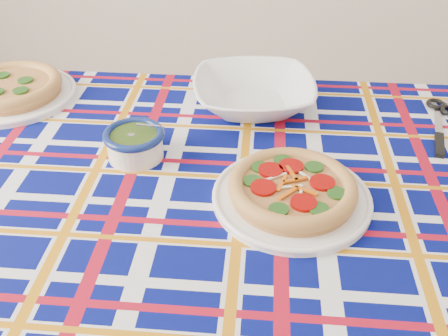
# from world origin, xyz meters

# --- Properties ---
(dining_table) EXTENTS (1.61, 1.02, 0.75)m
(dining_table) POSITION_xyz_m (-0.06, -0.01, 0.68)
(dining_table) COLOR olive
(dining_table) RESTS_ON floor
(tablecloth) EXTENTS (1.64, 1.05, 0.11)m
(tablecloth) POSITION_xyz_m (-0.06, -0.01, 0.70)
(tablecloth) COLOR #050B5E
(tablecloth) RESTS_ON dining_table
(main_focaccia_plate) EXTENTS (0.32, 0.32, 0.06)m
(main_focaccia_plate) POSITION_xyz_m (0.11, -0.03, 0.78)
(main_focaccia_plate) COLOR #B3773F
(main_focaccia_plate) RESTS_ON tablecloth
(pesto_bowl) EXTENTS (0.14, 0.14, 0.08)m
(pesto_bowl) POSITION_xyz_m (-0.21, 0.09, 0.79)
(pesto_bowl) COLOR #21360E
(pesto_bowl) RESTS_ON tablecloth
(serving_bowl) EXTENTS (0.33, 0.33, 0.07)m
(serving_bowl) POSITION_xyz_m (0.03, 0.33, 0.79)
(serving_bowl) COLOR white
(serving_bowl) RESTS_ON tablecloth
(second_focaccia_plate) EXTENTS (0.38, 0.38, 0.06)m
(second_focaccia_plate) POSITION_xyz_m (-0.59, 0.33, 0.78)
(second_focaccia_plate) COLOR #B3773F
(second_focaccia_plate) RESTS_ON tablecloth
(table_knife) EXTENTS (0.08, 0.24, 0.01)m
(table_knife) POSITION_xyz_m (0.46, 0.28, 0.76)
(table_knife) COLOR silver
(table_knife) RESTS_ON tablecloth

